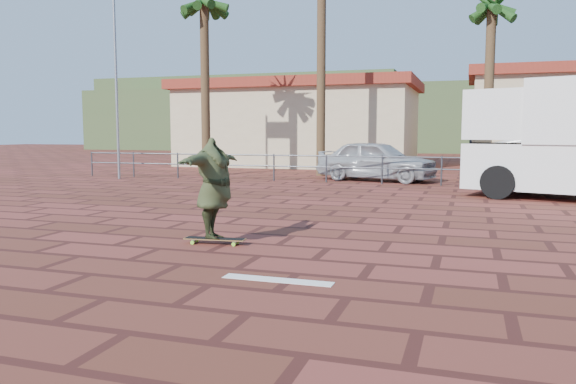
# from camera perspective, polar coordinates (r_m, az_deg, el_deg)

# --- Properties ---
(ground) EXTENTS (120.00, 120.00, 0.00)m
(ground) POSITION_cam_1_polar(r_m,az_deg,el_deg) (8.30, -2.95, -6.50)
(ground) COLOR maroon
(ground) RESTS_ON ground
(paint_stripe) EXTENTS (1.40, 0.22, 0.01)m
(paint_stripe) POSITION_cam_1_polar(r_m,az_deg,el_deg) (6.97, -1.07, -8.93)
(paint_stripe) COLOR white
(paint_stripe) RESTS_ON ground
(guardrail) EXTENTS (24.06, 0.06, 1.00)m
(guardrail) POSITION_cam_1_polar(r_m,az_deg,el_deg) (19.81, 9.55, 2.77)
(guardrail) COLOR #47494F
(guardrail) RESTS_ON ground
(flagpole) EXTENTS (1.30, 0.10, 8.00)m
(flagpole) POSITION_cam_1_polar(r_m,az_deg,el_deg) (22.71, -16.86, 13.02)
(flagpole) COLOR gray
(flagpole) RESTS_ON ground
(palm_far_left) EXTENTS (2.40, 2.40, 8.25)m
(palm_far_left) POSITION_cam_1_polar(r_m,az_deg,el_deg) (24.02, -8.53, 18.13)
(palm_far_left) COLOR brown
(palm_far_left) RESTS_ON ground
(palm_center) EXTENTS (2.40, 2.40, 7.75)m
(palm_center) POSITION_cam_1_polar(r_m,az_deg,el_deg) (23.51, 20.00, 16.93)
(palm_center) COLOR brown
(palm_center) RESTS_ON ground
(building_west) EXTENTS (12.60, 7.60, 4.50)m
(building_west) POSITION_cam_1_polar(r_m,az_deg,el_deg) (30.88, 1.24, 7.00)
(building_west) COLOR beige
(building_west) RESTS_ON ground
(hill_front) EXTENTS (70.00, 18.00, 6.00)m
(hill_front) POSITION_cam_1_polar(r_m,az_deg,el_deg) (57.65, 15.22, 7.10)
(hill_front) COLOR #384C28
(hill_front) RESTS_ON ground
(hill_back) EXTENTS (35.00, 14.00, 8.00)m
(hill_back) POSITION_cam_1_polar(r_m,az_deg,el_deg) (68.30, -3.43, 7.96)
(hill_back) COLOR #384C28
(hill_back) RESTS_ON ground
(longboard) EXTENTS (1.03, 0.33, 0.10)m
(longboard) POSITION_cam_1_polar(r_m,az_deg,el_deg) (9.20, -7.44, -4.78)
(longboard) COLOR olive
(longboard) RESTS_ON ground
(skateboarder) EXTENTS (0.59, 2.01, 1.63)m
(skateboarder) POSITION_cam_1_polar(r_m,az_deg,el_deg) (9.08, -7.51, 0.38)
(skateboarder) COLOR #313A1F
(skateboarder) RESTS_ON longboard
(car_silver) EXTENTS (4.72, 2.76, 1.51)m
(car_silver) POSITION_cam_1_polar(r_m,az_deg,el_deg) (21.14, 8.99, 3.19)
(car_silver) COLOR #A5A8AC
(car_silver) RESTS_ON ground
(car_white) EXTENTS (4.81, 2.31, 1.52)m
(car_white) POSITION_cam_1_polar(r_m,az_deg,el_deg) (22.56, 23.65, 2.95)
(car_white) COLOR white
(car_white) RESTS_ON ground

